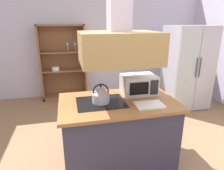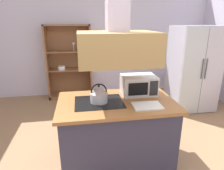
{
  "view_description": "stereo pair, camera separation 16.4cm",
  "coord_description": "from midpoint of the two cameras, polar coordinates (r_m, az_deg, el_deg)",
  "views": [
    {
      "loc": [
        -0.56,
        -2.08,
        1.87
      ],
      "look_at": [
        0.03,
        0.49,
        1.0
      ],
      "focal_mm": 31.44,
      "sensor_mm": 36.0,
      "label": 1
    },
    {
      "loc": [
        -0.4,
        -2.11,
        1.87
      ],
      "look_at": [
        0.03,
        0.49,
        1.0
      ],
      "focal_mm": 31.44,
      "sensor_mm": 36.0,
      "label": 2
    }
  ],
  "objects": [
    {
      "name": "ground_plane",
      "position": [
        2.85,
        -0.1,
        -22.77
      ],
      "size": [
        7.8,
        7.8,
        0.0
      ],
      "primitive_type": "plane",
      "color": "#936D4C"
    },
    {
      "name": "wall_back",
      "position": [
        5.15,
        -7.73,
        12.27
      ],
      "size": [
        6.0,
        0.12,
        2.7
      ],
      "primitive_type": "cube",
      "color": "silver",
      "rests_on": "ground"
    },
    {
      "name": "kitchen_island",
      "position": [
        2.7,
        -0.08,
        -13.44
      ],
      "size": [
        1.47,
        0.9,
        0.9
      ],
      "color": "#37354B",
      "rests_on": "ground"
    },
    {
      "name": "range_hood",
      "position": [
        2.3,
        -0.09,
        13.94
      ],
      "size": [
        0.9,
        0.7,
        1.31
      ],
      "color": "#AD874E"
    },
    {
      "name": "refrigerator",
      "position": [
        4.59,
        19.94,
        4.78
      ],
      "size": [
        0.9,
        0.78,
        1.78
      ],
      "color": "#B2B1C2",
      "rests_on": "ground"
    },
    {
      "name": "dish_cabinet",
      "position": [
        5.0,
        -14.8,
        5.13
      ],
      "size": [
        1.07,
        0.4,
        1.79
      ],
      "color": "brown",
      "rests_on": "ground"
    },
    {
      "name": "kettle",
      "position": [
        2.42,
        -5.21,
        -2.88
      ],
      "size": [
        0.22,
        0.22,
        0.24
      ],
      "color": "#B1B7C6",
      "rests_on": "kitchen_island"
    },
    {
      "name": "cutting_board",
      "position": [
        2.38,
        8.88,
        -5.74
      ],
      "size": [
        0.35,
        0.25,
        0.02
      ],
      "primitive_type": "cube",
      "rotation": [
        0.0,
        0.0,
        -0.03
      ],
      "color": "white",
      "rests_on": "kitchen_island"
    },
    {
      "name": "microwave",
      "position": [
        2.72,
        6.05,
        0.19
      ],
      "size": [
        0.46,
        0.35,
        0.26
      ],
      "color": "silver",
      "rests_on": "kitchen_island"
    }
  ]
}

